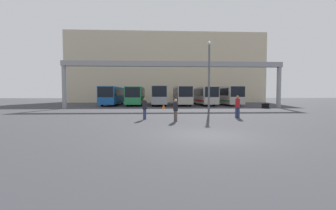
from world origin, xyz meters
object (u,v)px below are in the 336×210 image
pedestrian_near_center (238,106)px  lamp_post (209,74)px  bus_slot_2 (159,94)px  pedestrian_near_right (176,110)px  tire_stack (265,106)px  traffic_cone (164,106)px  bus_slot_0 (113,95)px  bus_slot_4 (204,95)px  pedestrian_near_left (145,108)px  bus_slot_5 (227,95)px  bus_slot_1 (136,95)px  bus_slot_3 (182,95)px

pedestrian_near_center → lamp_post: bearing=117.2°
bus_slot_2 → pedestrian_near_right: bus_slot_2 is taller
tire_stack → traffic_cone: bearing=178.8°
bus_slot_0 → bus_slot_4: bearing=1.7°
bus_slot_0 → pedestrian_near_left: (6.83, -22.63, -0.95)m
bus_slot_2 → bus_slot_4: bus_slot_2 is taller
bus_slot_5 → lamp_post: bearing=-113.4°
pedestrian_near_right → bus_slot_4: bearing=-37.7°
pedestrian_near_left → tire_stack: 20.83m
traffic_cone → pedestrian_near_right: bearing=-88.4°
pedestrian_near_left → bus_slot_1: bearing=26.2°
bus_slot_1 → pedestrian_near_left: bus_slot_1 is taller
bus_slot_5 → pedestrian_near_center: 22.25m
bus_slot_5 → bus_slot_2: bearing=176.4°
bus_slot_5 → lamp_post: (-7.27, -16.84, 2.15)m
bus_slot_2 → bus_slot_3: bus_slot_2 is taller
bus_slot_5 → tire_stack: (2.56, -9.18, -1.53)m
pedestrian_near_center → bus_slot_0: bearing=134.4°
traffic_cone → bus_slot_4: bearing=51.8°
pedestrian_near_right → lamp_post: (4.04, 6.85, 3.18)m
tire_stack → bus_slot_5: bearing=105.6°
lamp_post → bus_slot_3: bearing=93.1°
pedestrian_near_right → lamp_post: size_ratio=0.22×
bus_slot_1 → lamp_post: bearing=-61.7°
bus_slot_1 → bus_slot_4: 12.29m
bus_slot_0 → tire_stack: size_ratio=11.00×
bus_slot_0 → pedestrian_near_right: (9.14, -24.03, -0.98)m
pedestrian_near_center → pedestrian_near_left: bearing=-162.8°
pedestrian_near_center → bus_slot_2: bearing=116.7°
bus_slot_4 → lamp_post: lamp_post is taller
pedestrian_near_center → tire_stack: size_ratio=1.78×
traffic_cone → tire_stack: bearing=-1.2°
bus_slot_1 → bus_slot_2: bus_slot_2 is taller
bus_slot_5 → pedestrian_near_left: 26.15m
pedestrian_near_center → traffic_cone: size_ratio=2.93×
tire_stack → lamp_post: bearing=-142.1°
bus_slot_3 → pedestrian_near_left: bus_slot_3 is taller
bus_slot_1 → bus_slot_4: size_ratio=0.87×
bus_slot_3 → pedestrian_near_left: bearing=-103.7°
pedestrian_near_right → lamp_post: 8.57m
pedestrian_near_center → traffic_cone: bearing=125.6°
bus_slot_5 → tire_stack: size_ratio=10.37×
bus_slot_5 → pedestrian_near_right: 26.28m
pedestrian_near_center → traffic_cone: 13.84m
bus_slot_2 → bus_slot_3: size_ratio=1.16×
bus_slot_0 → bus_slot_4: bus_slot_4 is taller
pedestrian_near_center → tire_stack: (8.47, 12.25, -0.62)m
pedestrian_near_center → bus_slot_3: bearing=106.8°
pedestrian_near_right → lamp_post: bearing=-51.7°
bus_slot_2 → pedestrian_near_left: size_ratio=7.33×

